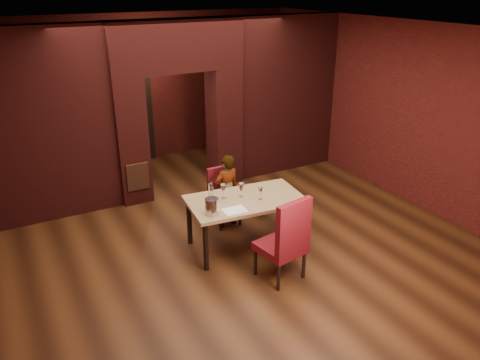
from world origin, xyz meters
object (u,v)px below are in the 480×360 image
object	(u,v)px
person_seated	(227,191)
wine_bucket	(212,207)
chair_far	(225,197)
wine_glass_c	(260,193)
wine_glass_b	(241,190)
chair_near	(281,237)
potted_plant	(258,201)
wine_glass_a	(223,192)
dining_table	(245,222)
water_bottle	(211,192)

from	to	relation	value
person_seated	wine_bucket	world-z (taller)	person_seated
chair_far	wine_glass_c	distance (m)	1.01
wine_glass_b	wine_glass_c	world-z (taller)	wine_glass_b
chair_near	potted_plant	distance (m)	1.96
chair_far	wine_glass_a	distance (m)	0.83
dining_table	potted_plant	size ratio (longest dim) A/B	3.73
water_bottle	potted_plant	world-z (taller)	water_bottle
wine_glass_b	chair_near	bearing A→B (deg)	-87.90
wine_glass_b	water_bottle	bearing A→B (deg)	173.10
dining_table	wine_bucket	bearing A→B (deg)	-155.93
water_bottle	wine_glass_a	bearing A→B (deg)	4.39
chair_far	wine_bucket	distance (m)	1.31
chair_near	person_seated	size ratio (longest dim) A/B	0.99
wine_glass_b	wine_bucket	distance (m)	0.70
chair_near	dining_table	bearing A→B (deg)	-98.62
wine_glass_a	potted_plant	world-z (taller)	wine_glass_a
person_seated	wine_glass_b	size ratio (longest dim) A/B	5.73
wine_glass_b	potted_plant	world-z (taller)	wine_glass_b
dining_table	chair_far	xyz separation A→B (m)	(0.05, 0.80, 0.08)
wine_glass_c	wine_glass_b	bearing A→B (deg)	133.70
chair_far	wine_glass_b	size ratio (longest dim) A/B	4.43
chair_far	wine_glass_c	size ratio (longest dim) A/B	5.08
wine_bucket	potted_plant	size ratio (longest dim) A/B	0.52
wine_glass_a	potted_plant	size ratio (longest dim) A/B	0.49
dining_table	wine_glass_a	xyz separation A→B (m)	(-0.29, 0.17, 0.51)
wine_glass_c	potted_plant	world-z (taller)	wine_glass_c
chair_near	wine_glass_c	world-z (taller)	chair_near
chair_far	potted_plant	world-z (taller)	chair_far
potted_plant	water_bottle	bearing A→B (deg)	-150.37
chair_far	wine_glass_a	world-z (taller)	wine_glass_a
potted_plant	person_seated	bearing A→B (deg)	-170.10
chair_near	person_seated	xyz separation A→B (m)	(0.04, 1.67, 0.01)
person_seated	water_bottle	distance (m)	0.87
person_seated	wine_glass_a	world-z (taller)	person_seated
dining_table	potted_plant	xyz separation A→B (m)	(0.73, 0.85, -0.17)
water_bottle	chair_far	bearing A→B (deg)	49.63
wine_glass_b	wine_glass_c	distance (m)	0.30
person_seated	potted_plant	size ratio (longest dim) A/B	2.72
wine_glass_a	wine_glass_c	xyz separation A→B (m)	(0.47, -0.29, -0.02)
wine_glass_b	person_seated	bearing A→B (deg)	83.08
dining_table	wine_glass_c	world-z (taller)	wine_glass_c
person_seated	potted_plant	xyz separation A→B (m)	(0.67, 0.12, -0.40)
wine_glass_a	potted_plant	bearing A→B (deg)	33.86
chair_near	wine_glass_c	bearing A→B (deg)	-111.17
dining_table	wine_bucket	size ratio (longest dim) A/B	7.24
chair_near	wine_glass_a	xyz separation A→B (m)	(-0.30, 1.11, 0.30)
person_seated	chair_near	bearing A→B (deg)	81.38
chair_far	potted_plant	xyz separation A→B (m)	(0.68, 0.05, -0.25)
potted_plant	chair_far	bearing A→B (deg)	-175.60
dining_table	person_seated	bearing A→B (deg)	91.72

